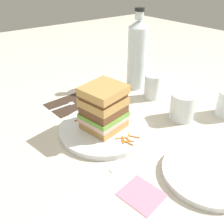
% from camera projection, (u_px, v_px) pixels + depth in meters
% --- Properties ---
extents(ground_plane, '(3.00, 3.00, 0.00)m').
position_uv_depth(ground_plane, '(109.00, 125.00, 0.75)').
color(ground_plane, beige).
extents(main_plate, '(0.26, 0.26, 0.02)m').
position_uv_depth(main_plate, '(104.00, 129.00, 0.72)').
color(main_plate, white).
rests_on(main_plate, ground_plane).
extents(sandwich, '(0.13, 0.13, 0.14)m').
position_uv_depth(sandwich, '(104.00, 108.00, 0.68)').
color(sandwich, tan).
rests_on(sandwich, main_plate).
extents(carrot_shred_0, '(0.02, 0.01, 0.00)m').
position_uv_depth(carrot_shred_0, '(90.00, 117.00, 0.76)').
color(carrot_shred_0, orange).
rests_on(carrot_shred_0, main_plate).
extents(carrot_shred_1, '(0.00, 0.02, 0.00)m').
position_uv_depth(carrot_shred_1, '(87.00, 116.00, 0.76)').
color(carrot_shred_1, orange).
rests_on(carrot_shred_1, main_plate).
extents(carrot_shred_2, '(0.02, 0.02, 0.00)m').
position_uv_depth(carrot_shred_2, '(82.00, 114.00, 0.78)').
color(carrot_shred_2, orange).
rests_on(carrot_shred_2, main_plate).
extents(carrot_shred_3, '(0.03, 0.02, 0.00)m').
position_uv_depth(carrot_shred_3, '(81.00, 118.00, 0.75)').
color(carrot_shred_3, orange).
rests_on(carrot_shred_3, main_plate).
extents(carrot_shred_4, '(0.02, 0.01, 0.00)m').
position_uv_depth(carrot_shred_4, '(85.00, 116.00, 0.76)').
color(carrot_shred_4, orange).
rests_on(carrot_shred_4, main_plate).
extents(carrot_shred_5, '(0.03, 0.02, 0.00)m').
position_uv_depth(carrot_shred_5, '(85.00, 120.00, 0.75)').
color(carrot_shred_5, orange).
rests_on(carrot_shred_5, main_plate).
extents(carrot_shred_6, '(0.03, 0.01, 0.00)m').
position_uv_depth(carrot_shred_6, '(86.00, 118.00, 0.75)').
color(carrot_shred_6, orange).
rests_on(carrot_shred_6, main_plate).
extents(carrot_shred_7, '(0.01, 0.03, 0.00)m').
position_uv_depth(carrot_shred_7, '(79.00, 119.00, 0.75)').
color(carrot_shred_7, orange).
rests_on(carrot_shred_7, main_plate).
extents(carrot_shred_8, '(0.03, 0.02, 0.00)m').
position_uv_depth(carrot_shred_8, '(92.00, 115.00, 0.77)').
color(carrot_shred_8, orange).
rests_on(carrot_shred_8, main_plate).
extents(carrot_shred_9, '(0.02, 0.02, 0.00)m').
position_uv_depth(carrot_shred_9, '(130.00, 141.00, 0.66)').
color(carrot_shred_9, orange).
rests_on(carrot_shred_9, main_plate).
extents(carrot_shred_10, '(0.03, 0.02, 0.00)m').
position_uv_depth(carrot_shred_10, '(134.00, 137.00, 0.67)').
color(carrot_shred_10, orange).
rests_on(carrot_shred_10, main_plate).
extents(carrot_shred_11, '(0.02, 0.03, 0.00)m').
position_uv_depth(carrot_shred_11, '(129.00, 135.00, 0.68)').
color(carrot_shred_11, orange).
rests_on(carrot_shred_11, main_plate).
extents(carrot_shred_12, '(0.03, 0.01, 0.00)m').
position_uv_depth(carrot_shred_12, '(129.00, 143.00, 0.65)').
color(carrot_shred_12, orange).
rests_on(carrot_shred_12, main_plate).
extents(carrot_shred_13, '(0.02, 0.00, 0.00)m').
position_uv_depth(carrot_shred_13, '(128.00, 139.00, 0.66)').
color(carrot_shred_13, orange).
rests_on(carrot_shred_13, main_plate).
extents(carrot_shred_14, '(0.02, 0.03, 0.00)m').
position_uv_depth(carrot_shred_14, '(121.00, 138.00, 0.67)').
color(carrot_shred_14, orange).
rests_on(carrot_shred_14, main_plate).
extents(carrot_shred_15, '(0.03, 0.01, 0.00)m').
position_uv_depth(carrot_shred_15, '(123.00, 139.00, 0.66)').
color(carrot_shred_15, orange).
rests_on(carrot_shred_15, main_plate).
extents(carrot_shred_16, '(0.02, 0.01, 0.00)m').
position_uv_depth(carrot_shred_16, '(123.00, 142.00, 0.65)').
color(carrot_shred_16, orange).
rests_on(carrot_shred_16, main_plate).
extents(napkin_dark, '(0.13, 0.16, 0.00)m').
position_uv_depth(napkin_dark, '(70.00, 104.00, 0.87)').
color(napkin_dark, '#38281E').
rests_on(napkin_dark, ground_plane).
extents(fork, '(0.02, 0.17, 0.00)m').
position_uv_depth(fork, '(64.00, 105.00, 0.85)').
color(fork, silver).
rests_on(fork, napkin_dark).
extents(knife, '(0.03, 0.20, 0.00)m').
position_uv_depth(knife, '(141.00, 157.00, 0.63)').
color(knife, silver).
rests_on(knife, ground_plane).
extents(juice_glass, '(0.08, 0.08, 0.09)m').
position_uv_depth(juice_glass, '(182.00, 108.00, 0.77)').
color(juice_glass, white).
rests_on(juice_glass, ground_plane).
extents(water_bottle, '(0.08, 0.08, 0.30)m').
position_uv_depth(water_bottle, '(137.00, 54.00, 0.93)').
color(water_bottle, silver).
rests_on(water_bottle, ground_plane).
extents(empty_tumbler_0, '(0.06, 0.06, 0.09)m').
position_uv_depth(empty_tumbler_0, '(153.00, 87.00, 0.89)').
color(empty_tumbler_0, silver).
rests_on(empty_tumbler_0, ground_plane).
extents(side_plate, '(0.21, 0.21, 0.02)m').
position_uv_depth(side_plate, '(207.00, 173.00, 0.57)').
color(side_plate, white).
rests_on(side_plate, ground_plane).
extents(napkin_pink, '(0.10, 0.09, 0.00)m').
position_uv_depth(napkin_pink, '(142.00, 194.00, 0.52)').
color(napkin_pink, pink).
rests_on(napkin_pink, ground_plane).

